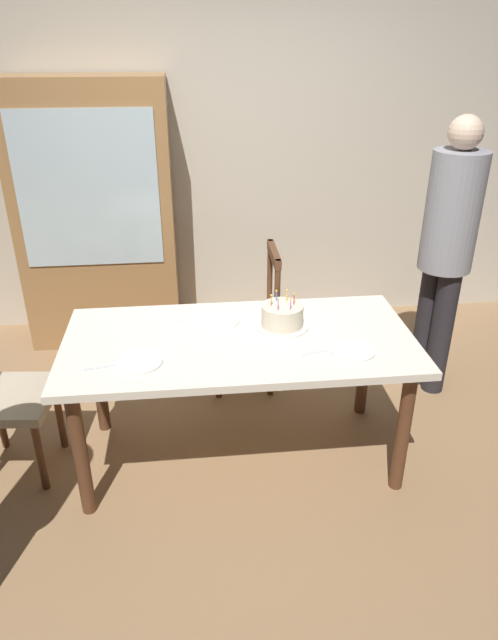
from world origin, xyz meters
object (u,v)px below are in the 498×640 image
Objects in this scene: dining_table at (239,353)px; person_guest at (447,244)px; chair_spindle_back at (247,322)px; plate_near_guest at (352,350)px; china_cabinet at (97,217)px; birthday_cake at (282,317)px; plate_far_side at (219,320)px; plate_near_celebrant at (139,362)px.

person_guest reaches higher than dining_table.
dining_table is 1.88× the size of chair_spindle_back.
chair_spindle_back reaches higher than plate_near_guest.
chair_spindle_back is 1.38m from china_cabinet.
chair_spindle_back is at bearing -38.61° from china_cabinet.
birthday_cake reaches higher than plate_near_guest.
plate_far_side is 0.23× the size of chair_spindle_back.
dining_table is 0.58m from plate_near_guest.
plate_far_side is at bearing 44.34° from plate_near_celebrant.
plate_near_celebrant is at bearing -158.21° from dining_table.
chair_spindle_back is at bearing 100.12° from birthday_cake.
china_cabinet is (-1.42, 1.75, 0.19)m from plate_near_guest.
dining_table is at bearing 21.79° from plate_near_celebrant.
birthday_cake is 0.16× the size of person_guest.
plate_near_guest is at bearing -20.13° from dining_table.
person_guest reaches higher than chair_spindle_back.
chair_spindle_back reaches higher than birthday_cake.
person_guest reaches higher than plate_far_side.
dining_table is 0.94× the size of china_cabinet.
plate_far_side and plate_near_guest have the same top height.
person_guest is at bearing 24.55° from birthday_cake.
china_cabinet is (-0.40, 1.75, 0.19)m from plate_near_celebrant.
person_guest is at bearing 24.16° from dining_table.
dining_table is at bearing -157.65° from birthday_cake.
dining_table is 8.11× the size of plate_near_guest.
plate_near_celebrant is at bearing -156.47° from person_guest.
chair_spindle_back is 0.54× the size of person_guest.
plate_far_side is 0.67m from chair_spindle_back.
china_cabinet is at bearing 156.38° from person_guest.
plate_near_guest is at bearing -134.88° from person_guest.
plate_near_guest is at bearing -44.35° from birthday_cake.
china_cabinet reaches higher than plate_far_side.
plate_near_celebrant is at bearing -77.28° from china_cabinet.
person_guest is (1.08, 0.50, 0.19)m from birthday_cake.
plate_near_guest reaches higher than dining_table.
china_cabinet is (-0.80, 1.36, 0.19)m from plate_far_side.
birthday_cake is at bearing -155.45° from person_guest.
china_cabinet reaches higher than plate_near_guest.
plate_near_celebrant is at bearing -122.60° from chair_spindle_back.
plate_far_side is 1.59m from china_cabinet.
person_guest is (1.32, 0.59, 0.34)m from dining_table.
plate_near_guest is (0.62, -0.39, 0.00)m from plate_far_side.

